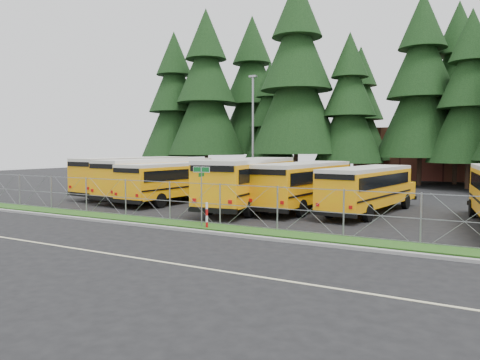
# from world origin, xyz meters

# --- Properties ---
(ground) EXTENTS (120.00, 120.00, 0.00)m
(ground) POSITION_xyz_m (0.00, 0.00, 0.00)
(ground) COLOR black
(ground) RESTS_ON ground
(curb) EXTENTS (50.00, 0.25, 0.12)m
(curb) POSITION_xyz_m (0.00, -3.10, 0.06)
(curb) COLOR gray
(curb) RESTS_ON ground
(grass_verge) EXTENTS (50.00, 1.40, 0.06)m
(grass_verge) POSITION_xyz_m (0.00, -1.70, 0.03)
(grass_verge) COLOR #224513
(grass_verge) RESTS_ON ground
(road_lane_line) EXTENTS (50.00, 0.12, 0.01)m
(road_lane_line) POSITION_xyz_m (0.00, -8.00, 0.01)
(road_lane_line) COLOR beige
(road_lane_line) RESTS_ON ground
(chainlink_fence) EXTENTS (44.00, 0.10, 2.00)m
(chainlink_fence) POSITION_xyz_m (0.00, -1.00, 1.00)
(chainlink_fence) COLOR gray
(chainlink_fence) RESTS_ON ground
(brick_building) EXTENTS (22.00, 10.00, 6.00)m
(brick_building) POSITION_xyz_m (6.00, 40.00, 3.00)
(brick_building) COLOR brown
(brick_building) RESTS_ON ground
(bus_0) EXTENTS (3.72, 11.44, 2.95)m
(bus_0) POSITION_xyz_m (-13.55, 7.19, 1.47)
(bus_0) COLOR #FCAE07
(bus_0) RESTS_ON ground
(bus_1) EXTENTS (3.61, 11.24, 2.89)m
(bus_1) POSITION_xyz_m (-10.47, 6.16, 1.45)
(bus_1) COLOR #FCAE07
(bus_1) RESTS_ON ground
(bus_2) EXTENTS (2.93, 10.31, 2.67)m
(bus_2) POSITION_xyz_m (-8.43, 5.51, 1.34)
(bus_2) COLOR #FCAE07
(bus_2) RESTS_ON ground
(bus_4) EXTENTS (4.08, 11.79, 3.03)m
(bus_4) POSITION_xyz_m (-2.53, 4.94, 1.51)
(bus_4) COLOR #FCAE07
(bus_4) RESTS_ON ground
(bus_5) EXTENTS (3.00, 10.78, 2.80)m
(bus_5) POSITION_xyz_m (0.43, 6.38, 1.40)
(bus_5) COLOR #FCAE07
(bus_5) RESTS_ON ground
(bus_6) EXTENTS (3.49, 10.19, 2.62)m
(bus_6) POSITION_xyz_m (4.16, 6.44, 1.31)
(bus_6) COLOR #FCAE07
(bus_6) RESTS_ON ground
(street_sign) EXTENTS (0.83, 0.55, 2.81)m
(street_sign) POSITION_xyz_m (-1.49, -1.84, 2.03)
(street_sign) COLOR gray
(street_sign) RESTS_ON ground
(striped_bollard) EXTENTS (0.11, 0.11, 1.20)m
(striped_bollard) POSITION_xyz_m (-1.03, -2.08, 0.60)
(striped_bollard) COLOR #B20C0C
(striped_bollard) RESTS_ON ground
(light_standard) EXTENTS (0.70, 0.35, 10.14)m
(light_standard) POSITION_xyz_m (-9.23, 17.71, 5.50)
(light_standard) COLOR gray
(light_standard) RESTS_ON ground
(conifer_0) EXTENTS (7.98, 7.98, 17.64)m
(conifer_0) POSITION_xyz_m (-24.51, 26.08, 8.82)
(conifer_0) COLOR black
(conifer_0) RESTS_ON ground
(conifer_1) EXTENTS (8.79, 8.79, 19.43)m
(conifer_1) POSITION_xyz_m (-19.37, 25.32, 9.71)
(conifer_1) COLOR black
(conifer_1) RESTS_ON ground
(conifer_2) EXTENTS (6.00, 6.00, 13.27)m
(conifer_2) POSITION_xyz_m (-12.66, 28.16, 6.64)
(conifer_2) COLOR black
(conifer_2) RESTS_ON ground
(conifer_3) EXTENTS (9.41, 9.41, 20.82)m
(conifer_3) POSITION_xyz_m (-7.88, 24.48, 10.41)
(conifer_3) COLOR black
(conifer_3) RESTS_ON ground
(conifer_4) EXTENTS (6.75, 6.75, 14.92)m
(conifer_4) POSITION_xyz_m (-2.81, 25.67, 7.46)
(conifer_4) COLOR black
(conifer_4) RESTS_ON ground
(conifer_5) EXTENTS (8.42, 8.42, 18.63)m
(conifer_5) POSITION_xyz_m (3.40, 28.48, 9.32)
(conifer_5) COLOR black
(conifer_5) RESTS_ON ground
(conifer_6) EXTENTS (7.17, 7.17, 15.85)m
(conifer_6) POSITION_xyz_m (7.79, 26.44, 7.93)
(conifer_6) COLOR black
(conifer_6) RESTS_ON ground
(conifer_10) EXTENTS (8.91, 8.91, 19.71)m
(conifer_10) POSITION_xyz_m (-16.65, 31.35, 9.85)
(conifer_10) COLOR black
(conifer_10) RESTS_ON ground
(conifer_11) EXTENTS (6.89, 6.89, 15.24)m
(conifer_11) POSITION_xyz_m (-4.11, 34.31, 7.62)
(conifer_11) COLOR black
(conifer_11) RESTS_ON ground
(conifer_12) EXTENTS (8.19, 8.19, 18.12)m
(conifer_12) POSITION_xyz_m (6.27, 31.73, 9.06)
(conifer_12) COLOR black
(conifer_12) RESTS_ON ground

